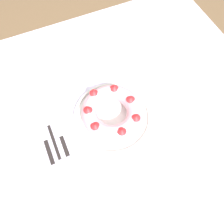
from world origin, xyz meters
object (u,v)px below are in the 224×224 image
object	(u,v)px
cake_knife	(61,137)
napkin	(164,96)
fork	(51,132)
side_bowl	(84,64)
serving_knife	(46,142)
bundt_cake	(112,112)
serving_dish	(112,117)

from	to	relation	value
cake_knife	napkin	xyz separation A→B (m)	(0.48, 0.00, -0.00)
fork	napkin	xyz separation A→B (m)	(0.52, -0.04, -0.00)
fork	side_bowl	world-z (taller)	side_bowl
cake_knife	serving_knife	bearing A→B (deg)	174.57
side_bowl	napkin	bearing A→B (deg)	-47.91
serving_knife	napkin	size ratio (longest dim) A/B	1.61
fork	cake_knife	bearing A→B (deg)	-49.12
bundt_cake	cake_knife	size ratio (longest dim) A/B	1.28
bundt_cake	cake_knife	world-z (taller)	bundt_cake
fork	serving_knife	size ratio (longest dim) A/B	0.94
serving_dish	bundt_cake	bearing A→B (deg)	-178.47
side_bowl	serving_knife	bearing A→B (deg)	-133.53
bundt_cake	serving_knife	distance (m)	0.30
fork	cake_knife	world-z (taller)	cake_knife
fork	serving_dish	bearing A→B (deg)	-7.46
serving_dish	side_bowl	size ratio (longest dim) A/B	1.93
serving_dish	napkin	world-z (taller)	serving_dish
serving_dish	cake_knife	world-z (taller)	serving_dish
fork	napkin	distance (m)	0.52
serving_dish	cake_knife	bearing A→B (deg)	179.49
serving_dish	side_bowl	xyz separation A→B (m)	(-0.01, 0.30, 0.01)
serving_dish	fork	distance (m)	0.26
fork	serving_knife	distance (m)	0.04
cake_knife	napkin	world-z (taller)	cake_knife
cake_knife	side_bowl	distance (m)	0.37
side_bowl	napkin	distance (m)	0.40
serving_knife	cake_knife	bearing A→B (deg)	-7.98
side_bowl	napkin	world-z (taller)	side_bowl
cake_knife	napkin	bearing A→B (deg)	2.60
serving_knife	napkin	world-z (taller)	serving_knife
serving_knife	side_bowl	xyz separation A→B (m)	(0.28, 0.29, 0.01)
serving_knife	cake_knife	world-z (taller)	same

